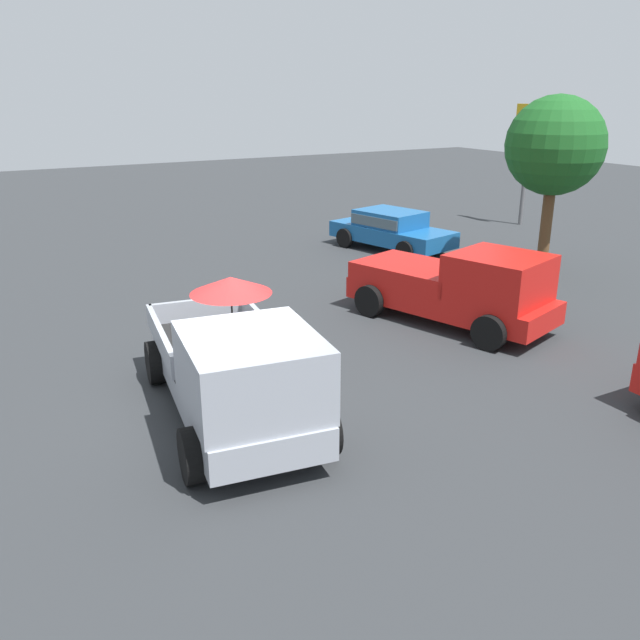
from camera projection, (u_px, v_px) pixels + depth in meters
ground_plane at (231, 414)px, 10.98m from camera, size 80.00×80.00×0.00m
pickup_truck_main at (237, 371)px, 10.26m from camera, size 5.27×2.84×2.23m
pickup_truck_far at (458, 287)px, 14.96m from camera, size 5.12×3.21×1.80m
parked_sedan_far at (391, 228)px, 22.04m from camera, size 4.58×2.68×1.33m
motel_sign at (528, 140)px, 25.40m from camera, size 1.40×0.16×4.65m
tree_by_lot at (555, 147)px, 18.00m from camera, size 2.72×2.72×5.06m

